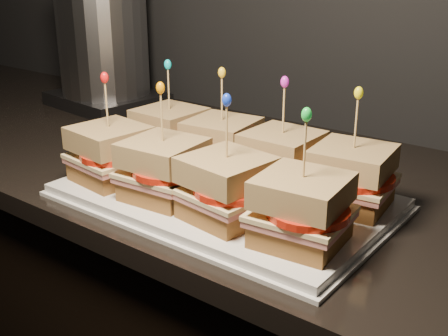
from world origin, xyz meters
The scene contains 62 objects.
granite_slab centered at (-0.24, 1.69, 0.88)m, with size 2.23×0.63×0.03m, color black.
platter centered at (-0.02, 1.56, 0.91)m, with size 0.47×0.29×0.02m, color silver.
platter_rim centered at (-0.02, 1.56, 0.90)m, with size 0.48×0.30×0.01m, color silver.
sandwich_0_bread_bot centered at (-0.19, 1.63, 0.93)m, with size 0.10×0.10×0.03m, color brown.
sandwich_0_ham centered at (-0.19, 1.63, 0.95)m, with size 0.11×0.10×0.01m, color #B5675D.
sandwich_0_cheese centered at (-0.19, 1.63, 0.96)m, with size 0.11×0.11×0.01m, color beige.
sandwich_0_tomato centered at (-0.18, 1.62, 0.96)m, with size 0.10×0.10×0.01m, color red.
sandwich_0_bread_top centered at (-0.19, 1.63, 0.99)m, with size 0.10×0.10×0.03m, color brown.
sandwich_0_pick centered at (-0.19, 1.63, 1.03)m, with size 0.00×0.00×0.09m, color tan.
sandwich_0_frill centered at (-0.19, 1.63, 1.08)m, with size 0.01×0.01×0.02m, color #08B6C0.
sandwich_1_bread_bot centered at (-0.08, 1.63, 0.93)m, with size 0.10×0.10×0.03m, color brown.
sandwich_1_ham centered at (-0.08, 1.63, 0.95)m, with size 0.11×0.10×0.01m, color #B5675D.
sandwich_1_cheese centered at (-0.08, 1.63, 0.96)m, with size 0.11×0.11×0.01m, color beige.
sandwich_1_tomato centered at (-0.07, 1.62, 0.96)m, with size 0.10×0.10×0.01m, color red.
sandwich_1_bread_top centered at (-0.08, 1.63, 0.99)m, with size 0.10×0.10×0.03m, color brown.
sandwich_1_pick centered at (-0.08, 1.63, 1.03)m, with size 0.00×0.00×0.09m, color tan.
sandwich_1_frill centered at (-0.08, 1.63, 1.08)m, with size 0.01×0.01×0.02m, color yellow.
sandwich_2_bread_bot centered at (0.03, 1.63, 0.93)m, with size 0.10×0.10×0.03m, color brown.
sandwich_2_ham centered at (0.03, 1.63, 0.95)m, with size 0.11×0.10×0.01m, color #B5675D.
sandwich_2_cheese centered at (0.03, 1.63, 0.96)m, with size 0.11×0.11×0.01m, color beige.
sandwich_2_tomato centered at (0.04, 1.62, 0.96)m, with size 0.10×0.10×0.01m, color red.
sandwich_2_bread_top centered at (0.03, 1.63, 0.99)m, with size 0.10×0.10×0.03m, color brown.
sandwich_2_pick centered at (0.03, 1.63, 1.03)m, with size 0.00×0.00×0.09m, color tan.
sandwich_2_frill centered at (0.03, 1.63, 1.08)m, with size 0.01×0.01×0.02m, color #CF23C6.
sandwich_3_bread_bot centered at (0.14, 1.63, 0.93)m, with size 0.10×0.10×0.03m, color brown.
sandwich_3_ham centered at (0.14, 1.63, 0.95)m, with size 0.11×0.10×0.01m, color #B5675D.
sandwich_3_cheese centered at (0.14, 1.63, 0.96)m, with size 0.11×0.11×0.01m, color beige.
sandwich_3_tomato centered at (0.16, 1.62, 0.96)m, with size 0.10×0.10×0.01m, color red.
sandwich_3_bread_top centered at (0.14, 1.63, 0.99)m, with size 0.10×0.10×0.03m, color brown.
sandwich_3_pick centered at (0.14, 1.63, 1.03)m, with size 0.00×0.00×0.09m, color tan.
sandwich_3_frill centered at (0.14, 1.63, 1.08)m, with size 0.01×0.01×0.02m, color yellow.
sandwich_4_bread_bot centered at (-0.19, 1.49, 0.93)m, with size 0.10×0.10×0.03m, color brown.
sandwich_4_ham centered at (-0.19, 1.49, 0.95)m, with size 0.11×0.10×0.01m, color #B5675D.
sandwich_4_cheese centered at (-0.19, 1.49, 0.96)m, with size 0.11×0.11×0.01m, color beige.
sandwich_4_tomato centered at (-0.18, 1.48, 0.96)m, with size 0.10×0.10×0.01m, color red.
sandwich_4_bread_top centered at (-0.19, 1.49, 0.99)m, with size 0.10×0.10×0.03m, color brown.
sandwich_4_pick centered at (-0.19, 1.49, 1.03)m, with size 0.00×0.00×0.09m, color tan.
sandwich_4_frill centered at (-0.19, 1.49, 1.08)m, with size 0.01×0.01×0.02m, color red.
sandwich_5_bread_bot centered at (-0.08, 1.49, 0.93)m, with size 0.10×0.10×0.03m, color brown.
sandwich_5_ham centered at (-0.08, 1.49, 0.95)m, with size 0.11×0.10×0.01m, color #B5675D.
sandwich_5_cheese centered at (-0.08, 1.49, 0.96)m, with size 0.11×0.11×0.01m, color beige.
sandwich_5_tomato centered at (-0.07, 1.48, 0.96)m, with size 0.10×0.10×0.01m, color red.
sandwich_5_bread_top centered at (-0.08, 1.49, 0.99)m, with size 0.10×0.10×0.03m, color brown.
sandwich_5_pick centered at (-0.08, 1.49, 1.03)m, with size 0.00×0.00×0.09m, color tan.
sandwich_5_frill centered at (-0.08, 1.49, 1.08)m, with size 0.01×0.01×0.02m, color orange.
sandwich_6_bread_bot centered at (0.03, 1.49, 0.93)m, with size 0.10×0.10×0.03m, color brown.
sandwich_6_ham centered at (0.03, 1.49, 0.95)m, with size 0.11×0.10×0.01m, color #B5675D.
sandwich_6_cheese centered at (0.03, 1.49, 0.96)m, with size 0.11×0.11×0.01m, color beige.
sandwich_6_tomato centered at (0.04, 1.48, 0.96)m, with size 0.10×0.10×0.01m, color red.
sandwich_6_bread_top centered at (0.03, 1.49, 0.99)m, with size 0.10×0.10×0.03m, color brown.
sandwich_6_pick centered at (0.03, 1.49, 1.03)m, with size 0.00×0.00×0.09m, color tan.
sandwich_6_frill centered at (0.03, 1.49, 1.08)m, with size 0.01×0.01×0.02m, color #1535CC.
sandwich_7_bread_bot centered at (0.14, 1.49, 0.93)m, with size 0.10×0.10×0.03m, color brown.
sandwich_7_ham centered at (0.14, 1.49, 0.95)m, with size 0.11×0.10×0.01m, color #B5675D.
sandwich_7_cheese centered at (0.14, 1.49, 0.96)m, with size 0.11×0.11×0.01m, color beige.
sandwich_7_tomato centered at (0.16, 1.48, 0.96)m, with size 0.10×0.10×0.01m, color red.
sandwich_7_bread_top centered at (0.14, 1.49, 0.99)m, with size 0.10×0.10×0.03m, color brown.
sandwich_7_pick centered at (0.14, 1.49, 1.03)m, with size 0.00×0.00×0.09m, color tan.
sandwich_7_frill centered at (0.14, 1.49, 1.08)m, with size 0.01×0.01×0.02m, color green.
appliance_base centered at (-0.61, 1.85, 0.92)m, with size 0.25×0.21×0.03m, color #262628.
appliance_body centered at (-0.61, 1.85, 1.07)m, with size 0.21×0.21×0.27m, color silver.
appliance centered at (-0.61, 1.85, 1.06)m, with size 0.25×0.21×0.33m, color silver, non-canonical shape.
Camera 1 is at (0.44, 0.95, 1.24)m, focal length 45.00 mm.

